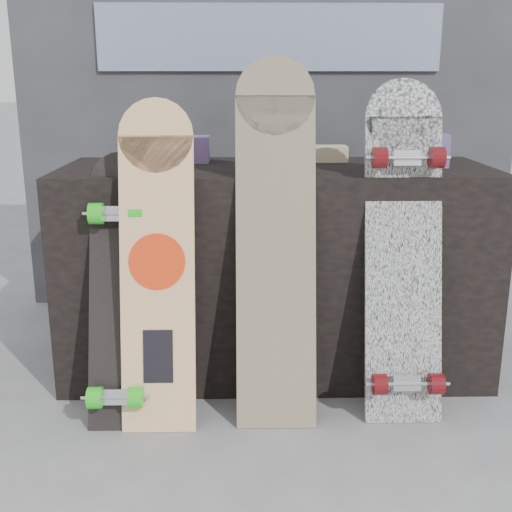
{
  "coord_description": "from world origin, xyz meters",
  "views": [
    {
      "loc": [
        -0.12,
        -1.89,
        1.12
      ],
      "look_at": [
        -0.08,
        0.2,
        0.54
      ],
      "focal_mm": 45.0,
      "sensor_mm": 36.0,
      "label": 1
    }
  ],
  "objects_px": {
    "vendor_table": "(275,269)",
    "longboard_celtic": "(276,230)",
    "skateboard_dark": "(119,287)",
    "longboard_geisha": "(157,257)",
    "longboard_cascadia": "(404,245)"
  },
  "relations": [
    {
      "from": "longboard_geisha",
      "to": "longboard_celtic",
      "type": "xyz_separation_m",
      "value": [
        0.39,
        0.06,
        0.07
      ]
    },
    {
      "from": "longboard_geisha",
      "to": "skateboard_dark",
      "type": "relative_size",
      "value": 1.2
    },
    {
      "from": "vendor_table",
      "to": "longboard_celtic",
      "type": "relative_size",
      "value": 1.34
    },
    {
      "from": "longboard_celtic",
      "to": "skateboard_dark",
      "type": "distance_m",
      "value": 0.55
    },
    {
      "from": "vendor_table",
      "to": "longboard_cascadia",
      "type": "distance_m",
      "value": 0.56
    },
    {
      "from": "longboard_geisha",
      "to": "longboard_cascadia",
      "type": "xyz_separation_m",
      "value": [
        0.81,
        0.05,
        0.02
      ]
    },
    {
      "from": "longboard_celtic",
      "to": "skateboard_dark",
      "type": "height_order",
      "value": "longboard_celtic"
    },
    {
      "from": "longboard_geisha",
      "to": "longboard_cascadia",
      "type": "height_order",
      "value": "longboard_cascadia"
    },
    {
      "from": "longboard_geisha",
      "to": "skateboard_dark",
      "type": "xyz_separation_m",
      "value": [
        -0.13,
        0.02,
        -0.11
      ]
    },
    {
      "from": "vendor_table",
      "to": "longboard_celtic",
      "type": "xyz_separation_m",
      "value": [
        -0.02,
        -0.34,
        0.23
      ]
    },
    {
      "from": "skateboard_dark",
      "to": "longboard_cascadia",
      "type": "bearing_deg",
      "value": 1.91
    },
    {
      "from": "longboard_geisha",
      "to": "longboard_cascadia",
      "type": "relative_size",
      "value": 0.95
    },
    {
      "from": "vendor_table",
      "to": "longboard_celtic",
      "type": "bearing_deg",
      "value": -92.88
    },
    {
      "from": "vendor_table",
      "to": "longboard_geisha",
      "type": "distance_m",
      "value": 0.59
    },
    {
      "from": "longboard_geisha",
      "to": "skateboard_dark",
      "type": "distance_m",
      "value": 0.17
    }
  ]
}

